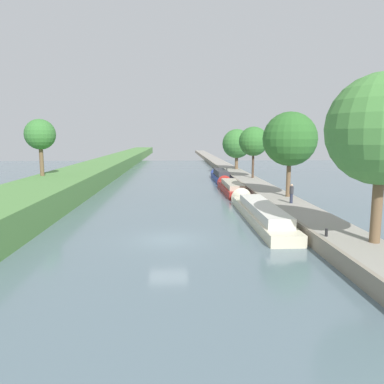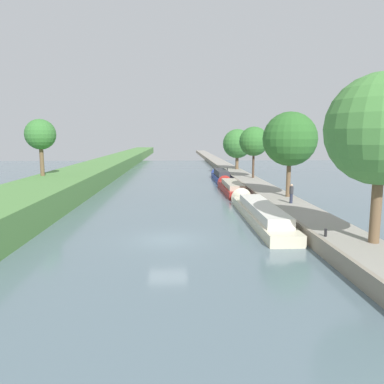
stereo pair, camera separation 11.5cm
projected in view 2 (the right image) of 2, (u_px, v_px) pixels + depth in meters
name	position (u px, v px, depth m)	size (l,w,h in m)	color
ground_plane	(168.00, 240.00, 24.01)	(160.00, 160.00, 0.00)	slate
right_towpath	(327.00, 231.00, 24.36)	(3.20, 260.00, 0.92)	gray
stone_quay	(301.00, 231.00, 24.29)	(0.25, 260.00, 0.97)	gray
narrowboat_cream	(258.00, 211.00, 30.15)	(2.19, 16.18, 2.10)	beige
narrowboat_red	(231.00, 187.00, 44.91)	(2.05, 11.83, 1.95)	maroon
narrowboat_blue	(220.00, 176.00, 56.84)	(1.86, 11.94, 2.15)	#283D93
tree_rightbank_near	(382.00, 130.00, 19.25)	(5.81, 5.81, 8.93)	brown
tree_rightbank_midnear	(290.00, 139.00, 34.75)	(5.05, 5.05, 7.96)	brown
tree_rightbank_midfar	(254.00, 141.00, 50.88)	(3.98, 3.98, 7.00)	#4C3828
tree_rightbank_far	(237.00, 144.00, 64.80)	(5.03, 5.03, 6.95)	brown
tree_leftbank_downstream	(40.00, 135.00, 41.22)	(3.36, 3.36, 6.28)	brown
person_walking	(291.00, 193.00, 31.85)	(0.34, 0.34, 1.66)	#282D42
mooring_bollard_near	(326.00, 233.00, 21.32)	(0.16, 0.16, 0.45)	black
mooring_bollard_far	(227.00, 169.00, 62.56)	(0.16, 0.16, 0.45)	black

